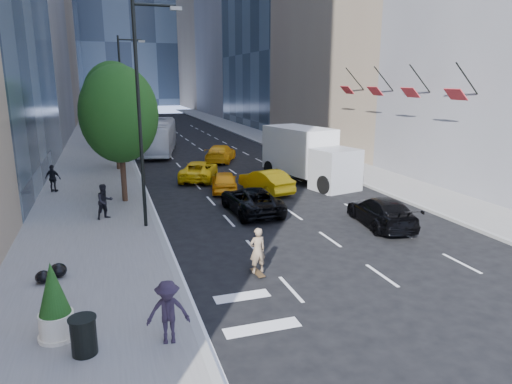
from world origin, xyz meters
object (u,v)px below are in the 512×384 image
object	(u,v)px
box_truck	(308,155)
trash_can	(84,336)
black_sedan_lincoln	(251,200)
black_sedan_mercedes	(381,211)
city_bus	(159,136)
skateboarder	(257,253)
planter_shrub	(54,302)

from	to	relation	value
box_truck	trash_can	xyz separation A→B (m)	(-13.79, -16.97, -1.22)
black_sedan_lincoln	black_sedan_mercedes	xyz separation A→B (m)	(5.21, -4.00, 0.01)
black_sedan_lincoln	city_bus	distance (m)	22.17
skateboarder	trash_can	size ratio (longest dim) A/B	1.77
black_sedan_mercedes	planter_shrub	distance (m)	15.03
box_truck	black_sedan_lincoln	bearing A→B (deg)	-147.97
black_sedan_lincoln	black_sedan_mercedes	world-z (taller)	black_sedan_mercedes
city_bus	box_truck	size ratio (longest dim) A/B	1.40
city_bus	planter_shrub	bearing A→B (deg)	-89.68
black_sedan_mercedes	planter_shrub	xyz separation A→B (m)	(-13.77, -6.00, 0.47)
black_sedan_mercedes	planter_shrub	world-z (taller)	planter_shrub
trash_can	black_sedan_mercedes	bearing A→B (deg)	28.18
black_sedan_mercedes	trash_can	distance (m)	14.82
black_sedan_mercedes	box_truck	bearing A→B (deg)	-85.99
box_truck	black_sedan_mercedes	bearing A→B (deg)	-107.28
skateboarder	black_sedan_lincoln	distance (m)	7.90
black_sedan_lincoln	skateboarder	bearing A→B (deg)	72.12
black_sedan_lincoln	city_bus	size ratio (longest dim) A/B	0.44
box_truck	city_bus	bearing A→B (deg)	103.72
black_sedan_mercedes	city_bus	size ratio (longest dim) A/B	0.43
skateboarder	black_sedan_lincoln	world-z (taller)	skateboarder
box_truck	trash_can	world-z (taller)	box_truck
skateboarder	city_bus	world-z (taller)	city_bus
city_bus	box_truck	bearing A→B (deg)	-51.61
skateboarder	trash_can	bearing A→B (deg)	25.04
black_sedan_lincoln	trash_can	distance (m)	13.51
black_sedan_lincoln	planter_shrub	xyz separation A→B (m)	(-8.56, -10.00, 0.48)
planter_shrub	city_bus	bearing A→B (deg)	78.79
black_sedan_lincoln	city_bus	world-z (taller)	city_bus
black_sedan_mercedes	box_truck	size ratio (longest dim) A/B	0.60
black_sedan_mercedes	trash_can	world-z (taller)	black_sedan_mercedes
trash_can	planter_shrub	world-z (taller)	planter_shrub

